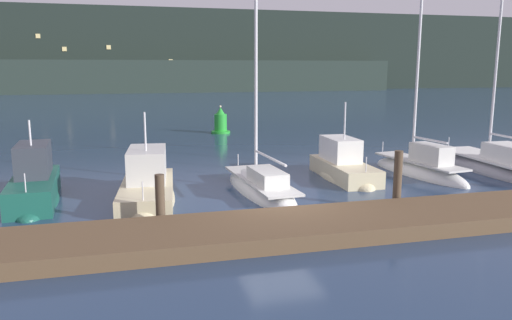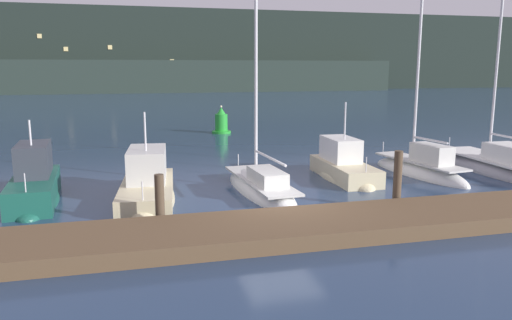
# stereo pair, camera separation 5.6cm
# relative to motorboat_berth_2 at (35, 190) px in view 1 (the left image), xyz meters

# --- Properties ---
(ground_plane) EXTENTS (400.00, 400.00, 0.00)m
(ground_plane) POSITION_rel_motorboat_berth_2_xyz_m (8.06, -3.63, -0.41)
(ground_plane) COLOR navy
(dock) EXTENTS (30.88, 2.80, 0.45)m
(dock) POSITION_rel_motorboat_berth_2_xyz_m (8.06, -5.78, -0.18)
(dock) COLOR brown
(dock) RESTS_ON ground
(mooring_pile_1) EXTENTS (0.28, 0.28, 1.63)m
(mooring_pile_1) POSITION_rel_motorboat_berth_2_xyz_m (4.13, -4.13, 0.41)
(mooring_pile_1) COLOR #4C3D2D
(mooring_pile_1) RESTS_ON ground
(mooring_pile_2) EXTENTS (0.28, 0.28, 2.00)m
(mooring_pile_2) POSITION_rel_motorboat_berth_2_xyz_m (11.99, -4.13, 0.59)
(mooring_pile_2) COLOR #4C3D2D
(mooring_pile_2) RESTS_ON ground
(motorboat_berth_2) EXTENTS (1.91, 5.26, 3.41)m
(motorboat_berth_2) POSITION_rel_motorboat_berth_2_xyz_m (0.00, 0.00, 0.00)
(motorboat_berth_2) COLOR #195647
(motorboat_berth_2) RESTS_ON ground
(motorboat_berth_3) EXTENTS (2.48, 5.87, 3.87)m
(motorboat_berth_3) POSITION_rel_motorboat_berth_2_xyz_m (3.90, -0.77, -0.14)
(motorboat_berth_3) COLOR beige
(motorboat_berth_3) RESTS_ON ground
(sailboat_berth_4) EXTENTS (2.00, 6.64, 9.16)m
(sailboat_berth_4) POSITION_rel_motorboat_berth_2_xyz_m (8.15, -0.74, -0.30)
(sailboat_berth_4) COLOR white
(sailboat_berth_4) RESTS_ON ground
(motorboat_berth_5) EXTENTS (1.83, 5.01, 3.91)m
(motorboat_berth_5) POSITION_rel_motorboat_berth_2_xyz_m (12.27, 0.76, -0.14)
(motorboat_berth_5) COLOR beige
(motorboat_berth_5) RESTS_ON ground
(sailboat_berth_6) EXTENTS (2.18, 6.04, 8.85)m
(sailboat_berth_6) POSITION_rel_motorboat_berth_2_xyz_m (15.85, 0.49, -0.23)
(sailboat_berth_6) COLOR white
(sailboat_berth_6) RESTS_ON ground
(sailboat_berth_7) EXTENTS (2.65, 8.41, 10.12)m
(sailboat_berth_7) POSITION_rel_motorboat_berth_2_xyz_m (19.72, 0.15, -0.27)
(sailboat_berth_7) COLOR gray
(sailboat_berth_7) RESTS_ON ground
(channel_buoy) EXTENTS (1.36, 1.36, 2.02)m
(channel_buoy) POSITION_rel_motorboat_berth_2_xyz_m (9.94, 16.95, 0.35)
(channel_buoy) COLOR green
(channel_buoy) RESTS_ON ground
(hillside_backdrop) EXTENTS (240.00, 23.00, 16.43)m
(hillside_backdrop) POSITION_rel_motorboat_berth_2_xyz_m (5.22, 90.54, 7.18)
(hillside_backdrop) COLOR #1E2823
(hillside_backdrop) RESTS_ON ground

